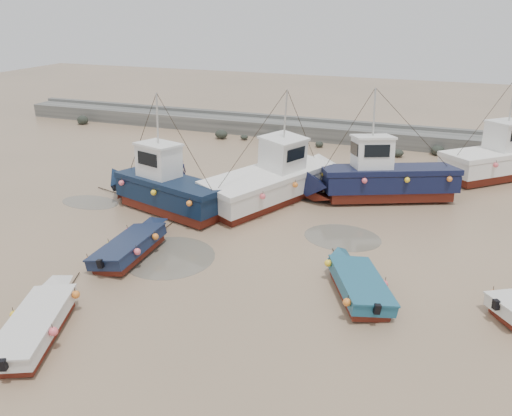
# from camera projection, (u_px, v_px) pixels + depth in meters

# --- Properties ---
(ground) EXTENTS (120.00, 120.00, 0.00)m
(ground) POSITION_uv_depth(u_px,v_px,m) (234.00, 262.00, 21.72)
(ground) COLOR #A08061
(ground) RESTS_ON ground
(seawall) EXTENTS (60.00, 4.92, 1.50)m
(seawall) POSITION_uv_depth(u_px,v_px,m) (338.00, 133.00, 40.54)
(seawall) COLOR slate
(seawall) RESTS_ON ground
(puddle_a) EXTENTS (4.13, 4.13, 0.01)m
(puddle_a) POSITION_uv_depth(u_px,v_px,m) (169.00, 257.00, 22.19)
(puddle_a) COLOR #635D50
(puddle_a) RESTS_ON ground
(puddle_b) EXTENTS (3.72, 3.72, 0.01)m
(puddle_b) POSITION_uv_depth(u_px,v_px,m) (342.00, 237.00, 24.03)
(puddle_b) COLOR #635D50
(puddle_b) RESTS_ON ground
(puddle_c) EXTENTS (3.50, 3.50, 0.01)m
(puddle_c) POSITION_uv_depth(u_px,v_px,m) (90.00, 202.00, 28.23)
(puddle_c) COLOR #635D50
(puddle_c) RESTS_ON ground
(puddle_d) EXTENTS (5.91, 5.91, 0.01)m
(puddle_d) POSITION_uv_depth(u_px,v_px,m) (325.00, 183.00, 31.22)
(puddle_d) COLOR #635D50
(puddle_d) RESTS_ON ground
(dinghy_0) EXTENTS (3.17, 6.36, 1.43)m
(dinghy_0) POSITION_uv_depth(u_px,v_px,m) (39.00, 319.00, 16.92)
(dinghy_0) COLOR maroon
(dinghy_0) RESTS_ON ground
(dinghy_1) EXTENTS (2.30, 6.31, 1.43)m
(dinghy_1) POSITION_uv_depth(u_px,v_px,m) (135.00, 243.00, 22.26)
(dinghy_1) COLOR maroon
(dinghy_1) RESTS_ON ground
(dinghy_2) EXTENTS (3.40, 5.67, 1.43)m
(dinghy_2) POSITION_uv_depth(u_px,v_px,m) (356.00, 280.00, 19.29)
(dinghy_2) COLOR maroon
(dinghy_2) RESTS_ON ground
(cabin_boat_0) EXTENTS (9.44, 4.32, 6.22)m
(cabin_boat_0) POSITION_uv_depth(u_px,v_px,m) (162.00, 186.00, 26.76)
(cabin_boat_0) COLOR maroon
(cabin_boat_0) RESTS_ON ground
(cabin_boat_1) EXTENTS (6.41, 10.69, 6.22)m
(cabin_boat_1) POSITION_uv_depth(u_px,v_px,m) (275.00, 178.00, 28.10)
(cabin_boat_1) COLOR maroon
(cabin_boat_1) RESTS_ON ground
(cabin_boat_2) EXTENTS (10.33, 5.93, 6.22)m
(cabin_boat_2) POSITION_uv_depth(u_px,v_px,m) (378.00, 177.00, 28.21)
(cabin_boat_2) COLOR maroon
(cabin_boat_2) RESTS_ON ground
(cabin_boat_3) EXTENTS (8.07, 7.45, 6.22)m
(cabin_boat_3) POSITION_uv_depth(u_px,v_px,m) (501.00, 157.00, 31.72)
(cabin_boat_3) COLOR maroon
(cabin_boat_3) RESTS_ON ground
(person) EXTENTS (0.76, 0.71, 1.75)m
(person) POSITION_uv_depth(u_px,v_px,m) (182.00, 186.00, 30.83)
(person) COLOR #1D1F3D
(person) RESTS_ON ground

